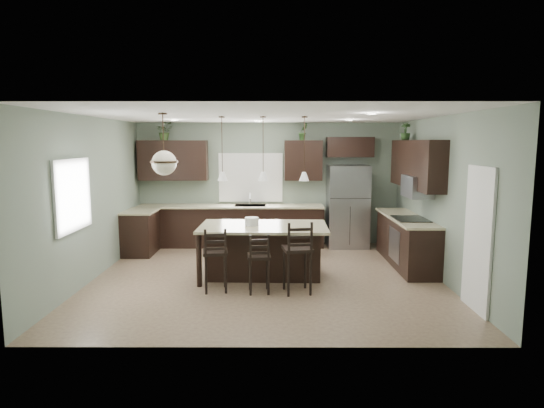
{
  "coord_description": "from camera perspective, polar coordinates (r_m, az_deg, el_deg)",
  "views": [
    {
      "loc": [
        0.13,
        -7.75,
        2.37
      ],
      "look_at": [
        0.1,
        0.4,
        1.25
      ],
      "focal_mm": 30.0,
      "sensor_mm": 36.0,
      "label": 1
    }
  ],
  "objects": [
    {
      "name": "faucet",
      "position": [
        10.24,
        -2.76,
        0.58
      ],
      "size": [
        0.02,
        0.02,
        0.28
      ],
      "primitive_type": "cylinder",
      "color": "silver",
      "rests_on": "back_countertop"
    },
    {
      "name": "pendant_right",
      "position": [
        7.77,
        4.08,
        6.93
      ],
      "size": [
        0.17,
        0.17,
        1.1
      ],
      "primitive_type": null,
      "color": "white",
      "rests_on": "room_shell"
    },
    {
      "name": "bar_stool_right",
      "position": [
        7.17,
        3.19,
        -6.63
      ],
      "size": [
        0.5,
        0.5,
        1.16
      ],
      "primitive_type": "cube",
      "rotation": [
        0.0,
        0.0,
        0.17
      ],
      "color": "black",
      "rests_on": "ground"
    },
    {
      "name": "pantry_door",
      "position": [
        6.95,
        24.44,
        -4.08
      ],
      "size": [
        0.04,
        0.82,
        2.04
      ],
      "primitive_type": "cube",
      "color": "white",
      "rests_on": "ground"
    },
    {
      "name": "serving_dish",
      "position": [
        7.9,
        -2.55,
        -2.2
      ],
      "size": [
        0.24,
        0.24,
        0.14
      ],
      "primitive_type": "cylinder",
      "color": "silver",
      "rests_on": "kitchen_island"
    },
    {
      "name": "bar_stool_center",
      "position": [
        7.19,
        -1.64,
        -7.4
      ],
      "size": [
        0.39,
        0.39,
        0.96
      ],
      "primitive_type": "cube",
      "rotation": [
        0.0,
        0.0,
        0.08
      ],
      "color": "black",
      "rests_on": "ground"
    },
    {
      "name": "right_lower_cabs",
      "position": [
        9.2,
        16.48,
        -4.55
      ],
      "size": [
        0.6,
        2.35,
        0.9
      ],
      "primitive_type": "cube",
      "color": "black",
      "rests_on": "ground"
    },
    {
      "name": "right_countertop",
      "position": [
        9.11,
        16.48,
        -1.66
      ],
      "size": [
        0.66,
        2.35,
        0.04
      ],
      "primitive_type": "cube",
      "color": "#BEB890",
      "rests_on": "right_lower_cabs"
    },
    {
      "name": "fridge_header",
      "position": [
        10.47,
        9.74,
        7.06
      ],
      "size": [
        1.05,
        0.34,
        0.45
      ],
      "primitive_type": "cube",
      "color": "black",
      "rests_on": "room_shell"
    },
    {
      "name": "room_shell",
      "position": [
        7.77,
        -0.75,
        2.88
      ],
      "size": [
        6.0,
        6.0,
        6.0
      ],
      "color": "slate",
      "rests_on": "ground"
    },
    {
      "name": "window_back",
      "position": [
        10.53,
        -2.69,
        3.35
      ],
      "size": [
        1.35,
        0.02,
        1.0
      ],
      "primitive_type": "cube",
      "color": "white",
      "rests_on": "room_shell"
    },
    {
      "name": "back_lower_cabs",
      "position": [
        10.42,
        -5.2,
        -2.82
      ],
      "size": [
        4.2,
        0.6,
        0.9
      ],
      "primitive_type": "cube",
      "color": "black",
      "rests_on": "ground"
    },
    {
      "name": "back_upper_left",
      "position": [
        10.58,
        -12.29,
        5.37
      ],
      "size": [
        1.55,
        0.34,
        0.9
      ],
      "primitive_type": "cube",
      "color": "black",
      "rests_on": "room_shell"
    },
    {
      "name": "plant_back_right",
      "position": [
        10.32,
        3.92,
        9.05
      ],
      "size": [
        0.26,
        0.24,
        0.39
      ],
      "primitive_type": "imported",
      "rotation": [
        0.0,
        0.0,
        0.41
      ],
      "color": "#305625",
      "rests_on": "back_upper_right"
    },
    {
      "name": "window_left",
      "position": [
        7.65,
        -23.81,
        1.01
      ],
      "size": [
        0.02,
        1.1,
        1.0
      ],
      "primitive_type": "cube",
      "color": "white",
      "rests_on": "room_shell"
    },
    {
      "name": "pendant_center",
      "position": [
        7.77,
        -1.12,
        6.94
      ],
      "size": [
        0.17,
        0.17,
        1.1
      ],
      "primitive_type": null,
      "color": "silver",
      "rests_on": "room_shell"
    },
    {
      "name": "bar_stool_left",
      "position": [
        7.3,
        -7.12,
        -6.89
      ],
      "size": [
        0.44,
        0.44,
        1.04
      ],
      "primitive_type": "cube",
      "rotation": [
        0.0,
        0.0,
        0.16
      ],
      "color": "black",
      "rests_on": "ground"
    },
    {
      "name": "left_return_cabs",
      "position": [
        10.04,
        -16.19,
        -3.51
      ],
      "size": [
        0.6,
        0.9,
        0.9
      ],
      "primitive_type": "cube",
      "color": "black",
      "rests_on": "ground"
    },
    {
      "name": "wall_oven_front",
      "position": [
        8.86,
        15.08,
        -4.96
      ],
      "size": [
        0.01,
        0.72,
        0.6
      ],
      "primitive_type": "cube",
      "color": "gray",
      "rests_on": "right_lower_cabs"
    },
    {
      "name": "ground",
      "position": [
        8.1,
        -0.73,
        -9.18
      ],
      "size": [
        6.0,
        6.0,
        0.0
      ],
      "primitive_type": "plane",
      "color": "#9E8466",
      "rests_on": "ground"
    },
    {
      "name": "kitchen_island",
      "position": [
        8.0,
        -1.09,
        -5.97
      ],
      "size": [
        2.23,
        1.3,
        0.92
      ],
      "primitive_type": "cube",
      "rotation": [
        0.0,
        0.0,
        -0.02
      ],
      "color": "black",
      "rests_on": "ground"
    },
    {
      "name": "right_upper_cabs",
      "position": [
        9.04,
        17.64,
        4.8
      ],
      "size": [
        0.34,
        2.35,
        0.9
      ],
      "primitive_type": "cube",
      "color": "black",
      "rests_on": "room_shell"
    },
    {
      "name": "pendant_left",
      "position": [
        7.83,
        -6.28,
        6.91
      ],
      "size": [
        0.17,
        0.17,
        1.1
      ],
      "primitive_type": null,
      "color": "silver",
      "rests_on": "room_shell"
    },
    {
      "name": "microwave",
      "position": [
        8.8,
        17.76,
        2.11
      ],
      "size": [
        0.4,
        0.75,
        0.4
      ],
      "primitive_type": "cube",
      "color": "gray",
      "rests_on": "right_upper_cabs"
    },
    {
      "name": "chandelier",
      "position": [
        7.06,
        -13.46,
        7.31
      ],
      "size": [
        0.41,
        0.41,
        0.94
      ],
      "primitive_type": null,
      "color": "beige",
      "rests_on": "room_shell"
    },
    {
      "name": "sink_inset",
      "position": [
        10.29,
        -2.75,
        -0.2
      ],
      "size": [
        0.7,
        0.45,
        0.01
      ],
      "primitive_type": "cube",
      "color": "gray",
      "rests_on": "back_countertop"
    },
    {
      "name": "back_upper_right",
      "position": [
        10.36,
        3.93,
        5.48
      ],
      "size": [
        0.85,
        0.34,
        0.9
      ],
      "primitive_type": "cube",
      "color": "black",
      "rests_on": "room_shell"
    },
    {
      "name": "left_return_countertop",
      "position": [
        9.96,
        -16.19,
        -0.86
      ],
      "size": [
        0.66,
        0.96,
        0.04
      ],
      "primitive_type": "cube",
      "color": "#BEB890",
      "rests_on": "left_return_cabs"
    },
    {
      "name": "plant_back_left",
      "position": [
        10.58,
        -13.31,
        8.87
      ],
      "size": [
        0.43,
        0.4,
        0.4
      ],
      "primitive_type": "imported",
      "rotation": [
        0.0,
        0.0,
        0.26
      ],
      "color": "#2E471F",
      "rests_on": "back_upper_left"
    },
    {
      "name": "plant_right_wall",
      "position": [
        9.68,
        16.41,
        8.72
      ],
      "size": [
        0.24,
        0.24,
        0.35
      ],
      "primitive_type": "imported",
      "rotation": [
        0.0,
        0.0,
        -0.29
      ],
      "color": "#28481F",
      "rests_on": "right_upper_cabs"
    },
    {
      "name": "cooktop",
      "position": [
        8.84,
        16.98,
        -1.79
      ],
      "size": [
        0.58,
        0.75,
        0.02
      ],
      "primitive_type": "cube",
      "color": "black",
      "rests_on": "right_countertop"
    },
    {
      "name": "back_countertop",
      "position": [
        10.32,
        -5.24,
        -0.28
      ],
      "size": [
        4.2,
        0.66,
        0.04
      ],
      "primitive_type": "cube",
      "color": "#BEB890",
      "rests_on": "back_lower_cabs"
    },
    {
      "name": "refrigerator",
      "position": [
        10.38,
        9.46,
        -0.28
      ],
      "size": [
        0.9,
        0.74,
        1.85
      ],
      "primitive_type": "cube",
      "color": "gray",
      "rests_on": "ground"
    }
  ]
}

